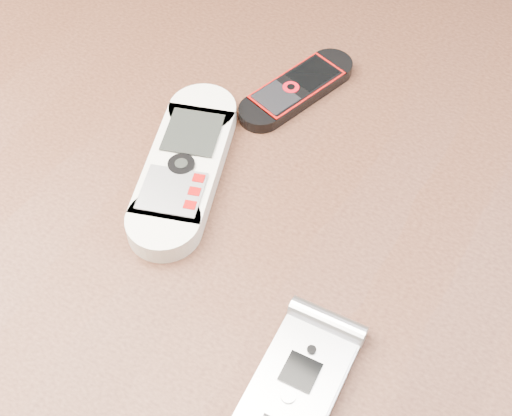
# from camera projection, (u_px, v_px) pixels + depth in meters

# --- Properties ---
(table) EXTENTS (1.20, 0.80, 0.75)m
(table) POSITION_uv_depth(u_px,v_px,m) (251.00, 281.00, 0.66)
(table) COLOR black
(table) RESTS_ON ground
(nokia_white) EXTENTS (0.11, 0.19, 0.02)m
(nokia_white) POSITION_uv_depth(u_px,v_px,m) (184.00, 166.00, 0.59)
(nokia_white) COLOR white
(nokia_white) RESTS_ON table
(nokia_black_red) EXTENTS (0.08, 0.14, 0.01)m
(nokia_black_red) POSITION_uv_depth(u_px,v_px,m) (297.00, 89.00, 0.65)
(nokia_black_red) COLOR black
(nokia_black_red) RESTS_ON table
(motorola_razr) EXTENTS (0.06, 0.11, 0.02)m
(motorola_razr) POSITION_uv_depth(u_px,v_px,m) (298.00, 380.00, 0.48)
(motorola_razr) COLOR silver
(motorola_razr) RESTS_ON table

